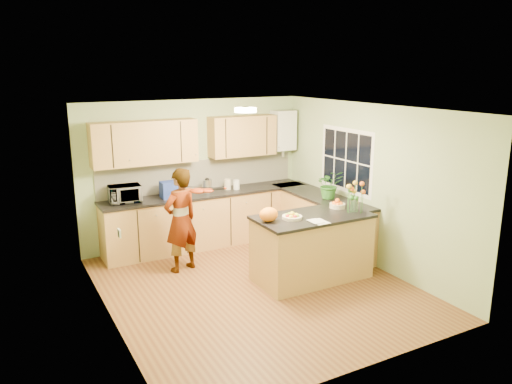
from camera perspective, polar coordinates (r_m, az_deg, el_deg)
name	(u,v)px	position (r m, az deg, el deg)	size (l,w,h in m)	color
floor	(256,287)	(7.18, 0.01, -10.79)	(4.50, 4.50, 0.00)	brown
ceiling	(256,109)	(6.54, 0.01, 9.52)	(4.00, 4.50, 0.02)	silver
wall_back	(195,172)	(8.74, -7.04, 2.27)	(4.00, 0.02, 2.50)	#9AAF7D
wall_front	(367,255)	(4.99, 12.52, -7.02)	(4.00, 0.02, 2.50)	#9AAF7D
wall_left	(106,223)	(6.10, -16.78, -3.40)	(0.02, 4.50, 2.50)	#9AAF7D
wall_right	(370,186)	(7.88, 12.91, 0.71)	(0.02, 4.50, 2.50)	#9AAF7D
back_counter	(208,219)	(8.70, -5.54, -3.05)	(3.64, 0.62, 0.94)	#AD8545
right_counter	(320,222)	(8.54, 7.35, -3.44)	(0.62, 2.24, 0.94)	#AD8545
splashback	(200,175)	(8.78, -6.39, 2.00)	(3.60, 0.02, 0.52)	white
upper_cabinets	(187,140)	(8.42, -7.85, 5.94)	(3.20, 0.34, 0.70)	#AD8545
boiler	(283,130)	(9.25, 3.12, 7.05)	(0.40, 0.30, 0.86)	white
window_right	(346,160)	(8.26, 10.25, 3.58)	(0.01, 1.30, 1.05)	white
light_switch	(119,233)	(5.52, -15.36, -4.56)	(0.02, 0.09, 0.09)	white
ceiling_lamp	(245,110)	(6.81, -1.21, 9.36)	(0.30, 0.30, 0.07)	#FFEABF
peninsula_island	(312,247)	(7.33, 6.40, -6.27)	(1.68, 0.86, 0.96)	#AD8545
fruit_dish	(292,216)	(6.98, 4.15, -2.75)	(0.28, 0.28, 0.10)	beige
orange_bowl	(337,204)	(7.60, 9.28, -1.38)	(0.23, 0.23, 0.14)	beige
flower_vase	(355,190)	(7.31, 11.26, 0.27)	(0.28, 0.28, 0.52)	silver
orange_bag	(269,214)	(6.83, 1.46, -2.58)	(0.27, 0.22, 0.20)	orange
papers	(319,221)	(6.89, 7.25, -3.36)	(0.20, 0.27, 0.01)	silver
violinist	(181,220)	(7.56, -8.58, -3.20)	(0.58, 0.38, 1.59)	tan
violin	(198,191)	(7.31, -6.65, 0.13)	(0.55, 0.22, 0.11)	#531505
microwave	(125,194)	(8.15, -14.78, -0.21)	(0.49, 0.33, 0.27)	white
blue_box	(171,189)	(8.30, -9.68, 0.29)	(0.33, 0.25, 0.27)	navy
kettle	(207,185)	(8.58, -5.60, 0.77)	(0.16, 0.16, 0.29)	#B6B5BA
jar_cream	(227,184)	(8.74, -3.28, 0.89)	(0.12, 0.12, 0.18)	beige
jar_white	(236,185)	(8.75, -2.25, 0.85)	(0.11, 0.11, 0.17)	white
potted_plant	(330,184)	(8.18, 8.41, 0.86)	(0.42, 0.36, 0.47)	#2F7025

